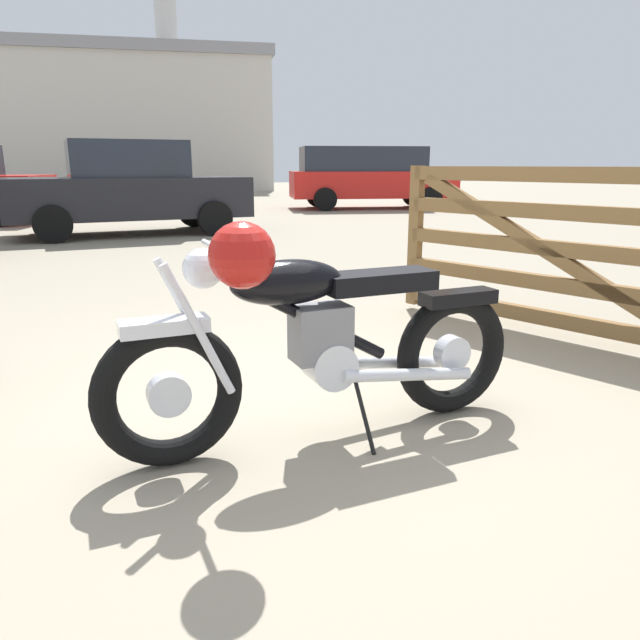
% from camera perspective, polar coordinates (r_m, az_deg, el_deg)
% --- Properties ---
extents(ground_plane, '(80.00, 80.00, 0.00)m').
position_cam_1_polar(ground_plane, '(3.22, -2.34, -8.52)').
color(ground_plane, gray).
extents(vintage_motorcycle, '(2.07, 0.73, 1.07)m').
position_cam_1_polar(vintage_motorcycle, '(2.73, -0.40, -1.82)').
color(vintage_motorcycle, black).
rests_on(vintage_motorcycle, ground_plane).
extents(timber_gate, '(1.31, 2.30, 1.60)m').
position_cam_1_polar(timber_gate, '(4.62, 23.67, 6.39)').
color(timber_gate, brown).
rests_on(timber_gate, ground_plane).
extents(pale_sedan_back, '(4.42, 2.43, 1.67)m').
position_cam_1_polar(pale_sedan_back, '(11.78, -17.62, 11.81)').
color(pale_sedan_back, black).
rests_on(pale_sedan_back, ground_plane).
extents(white_estate_far, '(4.89, 2.43, 1.74)m').
position_cam_1_polar(white_estate_far, '(17.99, 4.61, 13.48)').
color(white_estate_far, black).
rests_on(white_estate_far, ground_plane).
extents(industrial_building, '(19.47, 10.20, 14.28)m').
position_cam_1_polar(industrial_building, '(34.35, -21.97, 17.04)').
color(industrial_building, beige).
rests_on(industrial_building, ground_plane).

